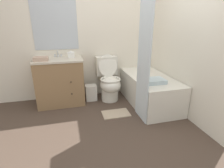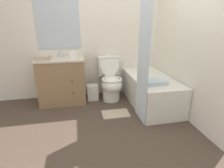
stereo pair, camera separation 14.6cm
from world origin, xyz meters
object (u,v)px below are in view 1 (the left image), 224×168
tissue_box (71,55)px  bath_towel_folded (155,81)px  vanity_cabinet (60,81)px  hand_towel_folded (41,59)px  toilet (109,81)px  bath_mat (116,114)px  sink_faucet (58,55)px  wastebasket (91,93)px  bathtub (149,90)px

tissue_box → bath_towel_folded: 1.52m
vanity_cabinet → hand_towel_folded: (-0.26, -0.11, 0.44)m
toilet → bath_mat: bearing=-93.6°
hand_towel_folded → bath_mat: 1.52m
sink_faucet → tissue_box: (0.23, -0.13, 0.01)m
sink_faucet → tissue_box: bearing=-30.0°
sink_faucet → wastebasket: size_ratio=0.48×
bath_mat → bath_towel_folded: bearing=-6.0°
sink_faucet → bath_mat: (0.86, -0.86, -0.86)m
bath_towel_folded → bath_mat: size_ratio=0.72×
bathtub → wastebasket: size_ratio=4.59×
wastebasket → bath_mat: 0.74m
vanity_cabinet → bathtub: 1.62m
vanity_cabinet → bath_mat: bearing=-38.4°
bath_towel_folded → bathtub: bearing=75.6°
bath_towel_folded → vanity_cabinet: bearing=153.3°
sink_faucet → bath_mat: bearing=-45.2°
bathtub → bath_mat: bathtub is taller
wastebasket → tissue_box: 0.80m
vanity_cabinet → bath_towel_folded: vanity_cabinet is taller
sink_faucet → bath_towel_folded: bearing=-32.2°
bathtub → tissue_box: (-1.33, 0.47, 0.62)m
wastebasket → toilet: bearing=-7.7°
bathtub → tissue_box: size_ratio=10.96×
tissue_box → wastebasket: bearing=-12.6°
bath_towel_folded → tissue_box: bearing=147.4°
vanity_cabinet → bathtub: vanity_cabinet is taller
sink_faucet → toilet: (0.89, -0.25, -0.50)m
vanity_cabinet → sink_faucet: sink_faucet is taller
hand_towel_folded → sink_faucet: bearing=48.2°
sink_faucet → vanity_cabinet: bearing=-90.0°
bathtub → wastebasket: (-1.01, 0.40, -0.11)m
bathtub → hand_towel_folded: hand_towel_folded is taller
tissue_box → toilet: bearing=-10.1°
toilet → bath_towel_folded: (0.58, -0.68, 0.18)m
tissue_box → vanity_cabinet: bearing=-166.9°
vanity_cabinet → bath_towel_folded: (1.47, -0.74, 0.12)m
sink_faucet → hand_towel_folded: (-0.26, -0.29, -0.00)m
bath_towel_folded → bath_mat: (-0.62, 0.06, -0.54)m
bath_mat → tissue_box: bearing=130.7°
vanity_cabinet → toilet: toilet is taller
wastebasket → hand_towel_folded: bearing=-173.7°
sink_faucet → bath_mat: size_ratio=0.32×
bath_towel_folded → bath_mat: bath_towel_folded is taller
sink_faucet → bath_mat: 1.49m
toilet → hand_towel_folded: size_ratio=3.82×
toilet → tissue_box: size_ratio=6.87×
sink_faucet → wastebasket: (0.55, -0.20, -0.72)m
vanity_cabinet → sink_faucet: 0.48m
vanity_cabinet → sink_faucet: bearing=90.0°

